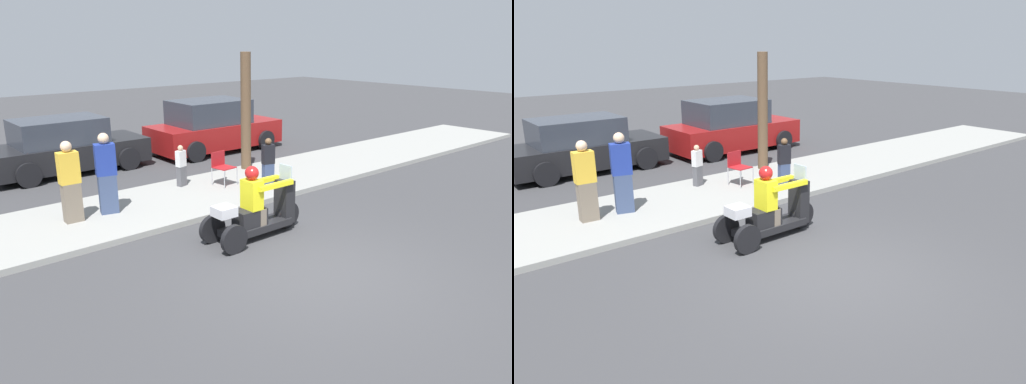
% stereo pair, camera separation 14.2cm
% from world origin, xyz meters
% --- Properties ---
extents(ground_plane, '(60.00, 60.00, 0.00)m').
position_xyz_m(ground_plane, '(0.00, 0.00, 0.00)').
color(ground_plane, '#38383A').
extents(sidewalk_strip, '(28.00, 2.80, 0.12)m').
position_xyz_m(sidewalk_strip, '(0.00, 4.60, 0.06)').
color(sidewalk_strip, gray).
rests_on(sidewalk_strip, ground).
extents(motorcycle_trike, '(2.13, 0.75, 1.41)m').
position_xyz_m(motorcycle_trike, '(0.12, 1.86, 0.50)').
color(motorcycle_trike, black).
rests_on(motorcycle_trike, ground).
extents(spectator_near_curb, '(0.40, 0.25, 1.63)m').
position_xyz_m(spectator_near_curb, '(-2.31, 4.63, 0.90)').
color(spectator_near_curb, '#726656').
rests_on(spectator_near_curb, sidewalk_strip).
extents(spectator_with_child, '(0.27, 0.21, 1.02)m').
position_xyz_m(spectator_with_child, '(0.67, 5.36, 0.61)').
color(spectator_with_child, '#515156').
rests_on(spectator_with_child, sidewalk_strip).
extents(spectator_by_tree, '(0.45, 0.34, 1.69)m').
position_xyz_m(spectator_by_tree, '(-1.55, 4.65, 0.93)').
color(spectator_by_tree, '#38476B').
rests_on(spectator_by_tree, sidewalk_strip).
extents(spectator_end_of_line, '(0.32, 0.24, 1.22)m').
position_xyz_m(spectator_end_of_line, '(2.23, 3.90, 0.71)').
color(spectator_end_of_line, '#38476B').
rests_on(spectator_end_of_line, sidewalk_strip).
extents(folding_chair_set_back, '(0.52, 0.52, 0.82)m').
position_xyz_m(folding_chair_set_back, '(1.51, 4.83, 0.62)').
color(folding_chair_set_back, '#A5A8AD').
rests_on(folding_chair_set_back, sidewalk_strip).
extents(parked_car_lot_left, '(4.23, 1.97, 1.53)m').
position_xyz_m(parked_car_lot_left, '(-0.82, 8.97, 0.72)').
color(parked_car_lot_left, black).
rests_on(parked_car_lot_left, ground).
extents(parked_car_lot_far, '(4.35, 2.11, 1.70)m').
position_xyz_m(parked_car_lot_far, '(3.93, 8.57, 0.79)').
color(parked_car_lot_far, maroon).
rests_on(parked_car_lot_far, ground).
extents(tree_trunk, '(0.28, 0.28, 3.16)m').
position_xyz_m(tree_trunk, '(2.99, 5.68, 1.70)').
color(tree_trunk, brown).
rests_on(tree_trunk, sidewalk_strip).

